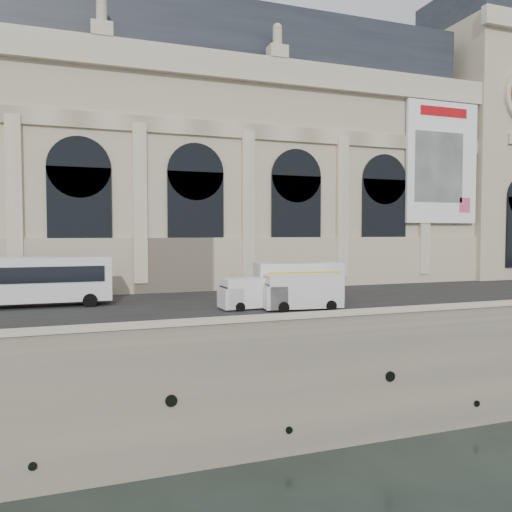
# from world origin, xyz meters

# --- Properties ---
(ground) EXTENTS (260.00, 260.00, 0.00)m
(ground) POSITION_xyz_m (0.00, 0.00, 0.00)
(ground) COLOR black
(ground) RESTS_ON ground
(quay) EXTENTS (160.00, 70.00, 6.00)m
(quay) POSITION_xyz_m (0.00, 35.00, 3.00)
(quay) COLOR gray
(quay) RESTS_ON ground
(street) EXTENTS (160.00, 24.00, 0.06)m
(street) POSITION_xyz_m (0.00, 14.00, 6.03)
(street) COLOR #2D2D2D
(street) RESTS_ON quay
(parapet) EXTENTS (160.00, 1.40, 1.21)m
(parapet) POSITION_xyz_m (0.00, 0.60, 6.62)
(parapet) COLOR gray
(parapet) RESTS_ON quay
(museum) EXTENTS (69.00, 18.70, 29.10)m
(museum) POSITION_xyz_m (-5.98, 30.86, 19.72)
(museum) COLOR #B5A88B
(museum) RESTS_ON quay
(clock_pavilion) EXTENTS (13.00, 14.72, 36.70)m
(clock_pavilion) POSITION_xyz_m (34.00, 27.93, 23.42)
(clock_pavilion) COLOR #B5A88B
(clock_pavilion) RESTS_ON quay
(bus_left) EXTENTS (12.55, 3.06, 3.68)m
(bus_left) POSITION_xyz_m (-18.02, 16.32, 8.06)
(bus_left) COLOR silver
(bus_left) RESTS_ON quay
(van_b) EXTENTS (5.10, 2.33, 2.22)m
(van_b) POSITION_xyz_m (-2.47, 10.47, 7.14)
(van_b) COLOR white
(van_b) RESTS_ON quay
(van_c) EXTENTS (5.79, 2.79, 2.49)m
(van_c) POSITION_xyz_m (0.54, 9.04, 7.27)
(van_c) COLOR silver
(van_c) RESTS_ON quay
(box_truck) EXTENTS (8.09, 3.49, 3.17)m
(box_truck) POSITION_xyz_m (1.32, 11.86, 7.59)
(box_truck) COLOR silver
(box_truck) RESTS_ON quay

